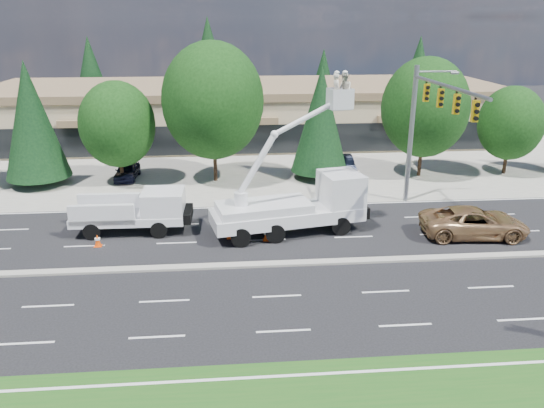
{
  "coord_description": "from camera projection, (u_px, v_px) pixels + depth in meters",
  "views": [
    {
      "loc": [
        -2.01,
        -24.16,
        11.87
      ],
      "look_at": [
        0.27,
        2.48,
        2.4
      ],
      "focal_mm": 35.0,
      "sensor_mm": 36.0,
      "label": 1
    }
  ],
  "objects": [
    {
      "name": "minivan",
      "position": [
        474.0,
        222.0,
        30.12
      ],
      "size": [
        6.21,
        3.27,
        1.67
      ],
      "primitive_type": "imported",
      "rotation": [
        0.0,
        0.0,
        1.48
      ],
      "color": "#AA7F52",
      "rests_on": "ground"
    },
    {
      "name": "parked_car_east",
      "position": [
        343.0,
        165.0,
        42.17
      ],
      "size": [
        1.59,
        4.39,
        1.44
      ],
      "primitive_type": "imported",
      "rotation": [
        0.0,
        0.0,
        -0.02
      ],
      "color": "black",
      "rests_on": "ground"
    },
    {
      "name": "traffic_cone_c",
      "position": [
        267.0,
        235.0,
        29.69
      ],
      "size": [
        0.4,
        0.4,
        0.7
      ],
      "color": "#FC4907",
      "rests_on": "ground"
    },
    {
      "name": "tree_front_d",
      "position": [
        213.0,
        101.0,
        38.64
      ],
      "size": [
        7.47,
        7.47,
        10.37
      ],
      "color": "#332114",
      "rests_on": "ground"
    },
    {
      "name": "tree_front_b",
      "position": [
        32.0,
        120.0,
        38.0
      ],
      "size": [
        4.6,
        4.6,
        9.07
      ],
      "color": "#332114",
      "rests_on": "ground"
    },
    {
      "name": "tree_front_e",
      "position": [
        321.0,
        119.0,
        39.77
      ],
      "size": [
        4.35,
        4.35,
        8.57
      ],
      "color": "#332114",
      "rests_on": "ground"
    },
    {
      "name": "utility_pickup",
      "position": [
        137.0,
        215.0,
        30.72
      ],
      "size": [
        6.43,
        2.62,
        2.45
      ],
      "rotation": [
        0.0,
        0.0,
        -0.01
      ],
      "color": "white",
      "rests_on": "ground"
    },
    {
      "name": "signal_mast",
      "position": [
        425.0,
        118.0,
        32.22
      ],
      "size": [
        2.76,
        10.16,
        9.0
      ],
      "color": "gray",
      "rests_on": "ground"
    },
    {
      "name": "tree_back_d",
      "position": [
        418.0,
        73.0,
        66.29
      ],
      "size": [
        4.93,
        4.93,
        9.73
      ],
      "color": "#332114",
      "rests_on": "ground"
    },
    {
      "name": "bucket_truck",
      "position": [
        302.0,
        199.0,
        30.44
      ],
      "size": [
        9.16,
        4.33,
        9.13
      ],
      "rotation": [
        0.0,
        0.0,
        0.2
      ],
      "color": "white",
      "rests_on": "ground"
    },
    {
      "name": "tree_front_f",
      "position": [
        425.0,
        108.0,
        40.16
      ],
      "size": [
        6.61,
        6.61,
        9.16
      ],
      "color": "#332114",
      "rests_on": "ground"
    },
    {
      "name": "ground",
      "position": [
        271.0,
        265.0,
        26.82
      ],
      "size": [
        140.0,
        140.0,
        0.0
      ],
      "primitive_type": "plane",
      "color": "black",
      "rests_on": "ground"
    },
    {
      "name": "road_median",
      "position": [
        271.0,
        264.0,
        26.8
      ],
      "size": [
        120.0,
        0.55,
        0.12
      ],
      "primitive_type": "cube",
      "color": "gray",
      "rests_on": "ground"
    },
    {
      "name": "tree_back_a",
      "position": [
        91.0,
        75.0,
        63.06
      ],
      "size": [
        4.98,
        4.98,
        9.82
      ],
      "color": "#332114",
      "rests_on": "ground"
    },
    {
      "name": "tree_back_c",
      "position": [
        323.0,
        80.0,
        65.59
      ],
      "size": [
        4.18,
        4.18,
        8.24
      ],
      "color": "#332114",
      "rests_on": "ground"
    },
    {
      "name": "concrete_apron",
      "position": [
        252.0,
        163.0,
        45.6
      ],
      "size": [
        140.0,
        22.0,
        0.01
      ],
      "primitive_type": "cube",
      "color": "gray",
      "rests_on": "ground"
    },
    {
      "name": "tree_back_b",
      "position": [
        209.0,
        65.0,
        63.8
      ],
      "size": [
        6.09,
        6.09,
        12.0
      ],
      "color": "#332114",
      "rests_on": "ground"
    },
    {
      "name": "parked_car_west",
      "position": [
        127.0,
        171.0,
        40.83
      ],
      "size": [
        1.67,
        3.96,
        1.34
      ],
      "primitive_type": "imported",
      "rotation": [
        0.0,
        0.0,
        -0.02
      ],
      "color": "black",
      "rests_on": "ground"
    },
    {
      "name": "traffic_cone_a",
      "position": [
        98.0,
        240.0,
        28.92
      ],
      "size": [
        0.4,
        0.4,
        0.7
      ],
      "color": "#FC4907",
      "rests_on": "ground"
    },
    {
      "name": "tree_front_g",
      "position": [
        511.0,
        123.0,
        41.16
      ],
      "size": [
        5.0,
        5.0,
        6.94
      ],
      "color": "#332114",
      "rests_on": "ground"
    },
    {
      "name": "tree_front_c",
      "position": [
        117.0,
        124.0,
        38.61
      ],
      "size": [
        5.5,
        5.5,
        7.63
      ],
      "color": "#332114",
      "rests_on": "ground"
    },
    {
      "name": "strip_mall",
      "position": [
        246.0,
        111.0,
        54.03
      ],
      "size": [
        50.4,
        15.4,
        5.5
      ],
      "color": "tan",
      "rests_on": "ground"
    },
    {
      "name": "traffic_cone_b",
      "position": [
        230.0,
        233.0,
        29.97
      ],
      "size": [
        0.4,
        0.4,
        0.7
      ],
      "color": "#FC4907",
      "rests_on": "ground"
    }
  ]
}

